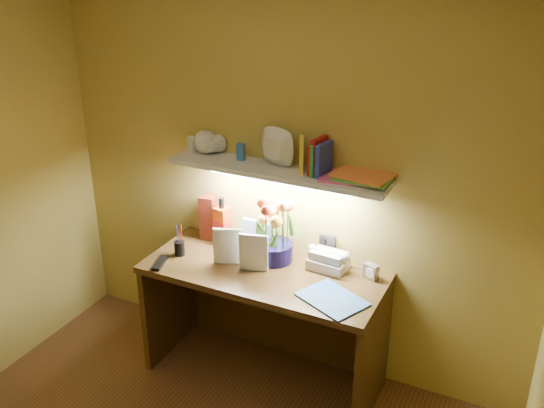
{
  "coord_description": "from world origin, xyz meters",
  "views": [
    {
      "loc": [
        1.37,
        -1.51,
        2.51
      ],
      "look_at": [
        -0.02,
        1.35,
        1.1
      ],
      "focal_mm": 40.0,
      "sensor_mm": 36.0,
      "label": 1
    }
  ],
  "objects_px": {
    "flower_bouquet": "(275,231)",
    "telephone": "(328,259)",
    "desk": "(264,324)",
    "whisky_bottle": "(222,221)",
    "desk_clock": "(371,271)"
  },
  "relations": [
    {
      "from": "whisky_bottle",
      "to": "flower_bouquet",
      "type": "bearing_deg",
      "value": -8.25
    },
    {
      "from": "flower_bouquet",
      "to": "telephone",
      "type": "xyz_separation_m",
      "value": [
        0.32,
        0.04,
        -0.13
      ]
    },
    {
      "from": "flower_bouquet",
      "to": "telephone",
      "type": "relative_size",
      "value": 1.78
    },
    {
      "from": "flower_bouquet",
      "to": "telephone",
      "type": "bearing_deg",
      "value": 7.53
    },
    {
      "from": "flower_bouquet",
      "to": "desk",
      "type": "bearing_deg",
      "value": -91.56
    },
    {
      "from": "desk",
      "to": "desk_clock",
      "type": "xyz_separation_m",
      "value": [
        0.58,
        0.19,
        0.42
      ]
    },
    {
      "from": "desk",
      "to": "telephone",
      "type": "height_order",
      "value": "telephone"
    },
    {
      "from": "telephone",
      "to": "desk_clock",
      "type": "xyz_separation_m",
      "value": [
        0.25,
        0.0,
        -0.02
      ]
    },
    {
      "from": "telephone",
      "to": "desk_clock",
      "type": "distance_m",
      "value": 0.26
    },
    {
      "from": "desk",
      "to": "flower_bouquet",
      "type": "relative_size",
      "value": 3.63
    },
    {
      "from": "flower_bouquet",
      "to": "desk_clock",
      "type": "relative_size",
      "value": 4.44
    },
    {
      "from": "desk",
      "to": "telephone",
      "type": "bearing_deg",
      "value": 29.01
    },
    {
      "from": "desk",
      "to": "flower_bouquet",
      "type": "bearing_deg",
      "value": 88.44
    },
    {
      "from": "desk_clock",
      "to": "telephone",
      "type": "bearing_deg",
      "value": -158.16
    },
    {
      "from": "telephone",
      "to": "whisky_bottle",
      "type": "bearing_deg",
      "value": -176.62
    }
  ]
}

